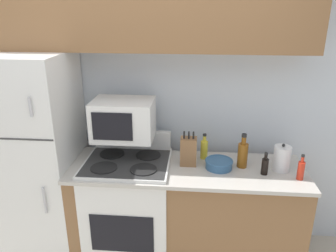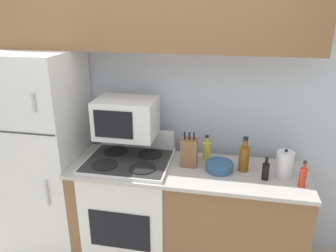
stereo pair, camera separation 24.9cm
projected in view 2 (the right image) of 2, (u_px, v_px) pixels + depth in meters
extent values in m
cube|color=silver|center=(153.00, 105.00, 2.93)|extent=(8.00, 0.05, 2.55)
cube|color=brown|center=(186.00, 216.00, 2.78)|extent=(1.87, 0.58, 0.87)
cube|color=#BCB7AD|center=(187.00, 170.00, 2.60)|extent=(1.87, 0.62, 0.03)
cube|color=white|center=(41.00, 152.00, 2.89)|extent=(0.75, 0.66, 1.78)
cube|color=#383838|center=(11.00, 132.00, 2.48)|extent=(0.73, 0.01, 0.01)
cylinder|color=#B7B7BC|center=(34.00, 103.00, 2.33)|extent=(0.02, 0.02, 0.14)
cylinder|color=#B7B7BC|center=(47.00, 193.00, 2.59)|extent=(0.02, 0.02, 0.22)
cube|color=brown|center=(145.00, 8.00, 2.47)|extent=(2.63, 0.33, 0.63)
cube|color=white|center=(131.00, 207.00, 2.84)|extent=(0.69, 0.58, 0.92)
cube|color=black|center=(119.00, 231.00, 2.58)|extent=(0.50, 0.01, 0.33)
cube|color=#2D2D2D|center=(128.00, 160.00, 2.68)|extent=(0.66, 0.56, 0.01)
cube|color=white|center=(137.00, 138.00, 2.91)|extent=(0.66, 0.06, 0.16)
cylinder|color=black|center=(105.00, 165.00, 2.59)|extent=(0.21, 0.21, 0.01)
cylinder|color=black|center=(142.00, 168.00, 2.53)|extent=(0.21, 0.21, 0.01)
cylinder|color=black|center=(116.00, 151.00, 2.83)|extent=(0.21, 0.21, 0.01)
cylinder|color=black|center=(150.00, 154.00, 2.77)|extent=(0.21, 0.21, 0.01)
cube|color=white|center=(126.00, 118.00, 2.68)|extent=(0.49, 0.35, 0.32)
cube|color=black|center=(113.00, 125.00, 2.52)|extent=(0.31, 0.01, 0.22)
cube|color=brown|center=(189.00, 152.00, 2.60)|extent=(0.13, 0.10, 0.23)
cylinder|color=black|center=(185.00, 136.00, 2.55)|extent=(0.01, 0.01, 0.06)
cylinder|color=black|center=(189.00, 136.00, 2.54)|extent=(0.01, 0.01, 0.06)
cylinder|color=black|center=(194.00, 136.00, 2.54)|extent=(0.01, 0.01, 0.06)
cylinder|color=#335B84|center=(219.00, 167.00, 2.55)|extent=(0.21, 0.21, 0.06)
torus|color=#335B84|center=(219.00, 163.00, 2.54)|extent=(0.22, 0.22, 0.01)
cylinder|color=black|center=(265.00, 172.00, 2.41)|extent=(0.05, 0.05, 0.13)
cylinder|color=black|center=(267.00, 161.00, 2.38)|extent=(0.02, 0.02, 0.04)
cylinder|color=black|center=(267.00, 158.00, 2.38)|extent=(0.03, 0.03, 0.01)
cylinder|color=brown|center=(244.00, 159.00, 2.53)|extent=(0.08, 0.08, 0.20)
cylinder|color=brown|center=(245.00, 144.00, 2.49)|extent=(0.04, 0.04, 0.06)
cylinder|color=black|center=(246.00, 139.00, 2.47)|extent=(0.04, 0.04, 0.02)
cylinder|color=gold|center=(206.00, 151.00, 2.71)|extent=(0.06, 0.06, 0.15)
cylinder|color=gold|center=(207.00, 140.00, 2.67)|extent=(0.03, 0.03, 0.05)
cylinder|color=black|center=(207.00, 136.00, 2.66)|extent=(0.03, 0.03, 0.02)
cylinder|color=red|center=(303.00, 178.00, 2.31)|extent=(0.05, 0.05, 0.14)
cylinder|color=red|center=(305.00, 166.00, 2.28)|extent=(0.02, 0.02, 0.04)
cylinder|color=black|center=(305.00, 162.00, 2.27)|extent=(0.02, 0.03, 0.02)
cylinder|color=white|center=(284.00, 164.00, 2.45)|extent=(0.13, 0.13, 0.20)
sphere|color=black|center=(286.00, 150.00, 2.41)|extent=(0.02, 0.02, 0.02)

